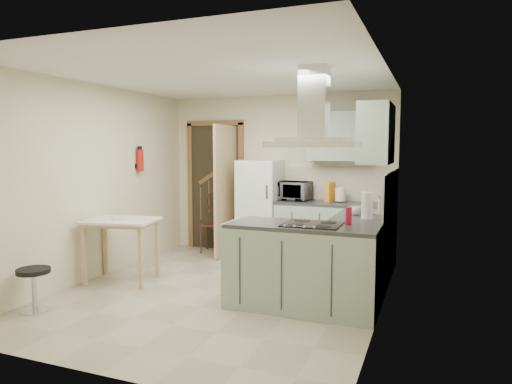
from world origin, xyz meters
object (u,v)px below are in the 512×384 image
at_px(peninsula, 303,267).
at_px(microwave, 293,191).
at_px(bentwood_chair, 213,224).
at_px(extractor_hood, 313,145).
at_px(fridge, 260,209).
at_px(drop_leaf_table, 122,251).
at_px(stool, 34,289).

bearing_deg(peninsula, microwave, 109.35).
bearing_deg(bentwood_chair, extractor_hood, -52.38).
xyz_separation_m(fridge, microwave, (0.51, 0.06, 0.29)).
bearing_deg(fridge, microwave, 7.15).
height_order(peninsula, extractor_hood, extractor_hood).
xyz_separation_m(fridge, drop_leaf_table, (-1.16, -1.87, -0.35)).
distance_m(drop_leaf_table, bentwood_chair, 1.94).
xyz_separation_m(extractor_hood, microwave, (-0.82, 2.04, -0.68)).
height_order(drop_leaf_table, microwave, microwave).
distance_m(stool, microwave, 3.72).
distance_m(peninsula, stool, 2.80).
bearing_deg(stool, fridge, 66.11).
bearing_deg(microwave, extractor_hood, -59.79).
bearing_deg(peninsula, stool, -157.41).
bearing_deg(drop_leaf_table, microwave, 38.02).
height_order(stool, microwave, microwave).
bearing_deg(extractor_hood, peninsula, 180.00).
bearing_deg(bentwood_chair, microwave, -8.07).
distance_m(bentwood_chair, stool, 3.14).
bearing_deg(drop_leaf_table, extractor_hood, -13.83).
relative_size(peninsula, microwave, 3.05).
bearing_deg(peninsula, fridge, 121.74).
xyz_separation_m(bentwood_chair, microwave, (1.33, 0.03, 0.59)).
height_order(extractor_hood, bentwood_chair, extractor_hood).
bearing_deg(extractor_hood, fridge, 123.79).
distance_m(drop_leaf_table, microwave, 2.63).
bearing_deg(microwave, stool, -112.42).
bearing_deg(stool, peninsula, 22.59).
xyz_separation_m(peninsula, bentwood_chair, (-2.05, 2.02, 0.00)).
distance_m(fridge, stool, 3.38).
height_order(peninsula, stool, peninsula).
bearing_deg(drop_leaf_table, bentwood_chair, 68.90).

